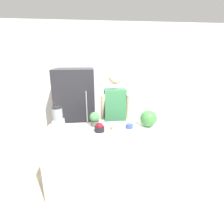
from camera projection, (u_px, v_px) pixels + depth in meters
name	position (u px, v px, depth m)	size (l,w,h in m)	color
ground_plane	(115.00, 200.00, 2.43)	(14.00, 14.00, 0.00)	beige
wall_back	(104.00, 85.00, 3.90)	(8.00, 0.06, 2.60)	silver
counter_island	(112.00, 158.00, 2.59)	(1.85, 0.64, 0.93)	beige
refrigerator	(76.00, 110.00, 3.61)	(0.76, 0.70, 1.69)	#232328
person	(115.00, 118.00, 3.10)	(0.50, 0.27, 1.69)	#4C608C
cutting_board	(148.00, 127.00, 2.53)	(0.40, 0.28, 0.01)	white
watermelon	(149.00, 118.00, 2.50)	(0.24, 0.24, 0.24)	#3D7F3D
bowl_cherries	(99.00, 128.00, 2.38)	(0.14, 0.14, 0.13)	black
bowl_cream	(117.00, 127.00, 2.45)	(0.18, 0.18, 0.11)	beige
bowl_small_blue	(129.00, 126.00, 2.50)	(0.10, 0.10, 0.06)	#334C9E
blender	(58.00, 118.00, 2.47)	(0.15, 0.15, 0.32)	silver
potted_plant	(95.00, 119.00, 2.56)	(0.14, 0.14, 0.21)	#514C47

